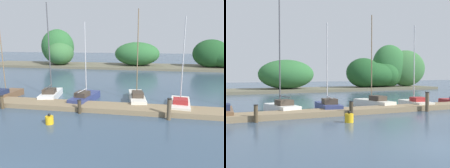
# 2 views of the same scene
# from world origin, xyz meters

# --- Properties ---
(dock_pier) EXTENTS (26.81, 1.80, 0.35)m
(dock_pier) POSITION_xyz_m (0.00, 9.74, 0.17)
(dock_pier) COLOR #847051
(dock_pier) RESTS_ON ground
(far_shore) EXTENTS (54.60, 8.27, 7.47)m
(far_shore) POSITION_xyz_m (7.91, 34.30, 2.74)
(far_shore) COLOR #66604C
(far_shore) RESTS_ON ground
(sailboat_1) EXTENTS (1.50, 3.88, 5.89)m
(sailboat_1) POSITION_xyz_m (-7.37, 11.17, 0.35)
(sailboat_1) COLOR brown
(sailboat_1) RESTS_ON ground
(sailboat_2) EXTENTS (1.91, 3.76, 7.90)m
(sailboat_2) POSITION_xyz_m (-3.51, 12.01, 0.41)
(sailboat_2) COLOR white
(sailboat_2) RESTS_ON ground
(sailboat_3) EXTENTS (1.76, 4.00, 6.30)m
(sailboat_3) POSITION_xyz_m (-0.28, 11.51, 0.37)
(sailboat_3) COLOR navy
(sailboat_3) RESTS_ON ground
(sailboat_4) EXTENTS (1.69, 4.32, 7.27)m
(sailboat_4) POSITION_xyz_m (3.85, 12.22, 0.39)
(sailboat_4) COLOR silver
(sailboat_4) RESTS_ON ground
(sailboat_5) EXTENTS (1.79, 3.72, 6.53)m
(sailboat_5) POSITION_xyz_m (7.11, 11.18, 0.34)
(sailboat_5) COLOR silver
(sailboat_5) RESTS_ON ground
(mooring_piling_1) EXTENTS (0.25, 0.25, 0.99)m
(mooring_piling_1) POSITION_xyz_m (-5.69, 8.64, 0.50)
(mooring_piling_1) COLOR #4C3D28
(mooring_piling_1) RESTS_ON ground
(mooring_piling_2) EXTENTS (0.28, 0.28, 0.95)m
(mooring_piling_2) POSITION_xyz_m (0.18, 8.67, 0.48)
(mooring_piling_2) COLOR #3D3323
(mooring_piling_2) RESTS_ON ground
(mooring_piling_3) EXTENTS (0.30, 0.30, 1.39)m
(mooring_piling_3) POSITION_xyz_m (6.07, 8.51, 0.70)
(mooring_piling_3) COLOR brown
(mooring_piling_3) RESTS_ON ground
(channel_buoy_0) EXTENTS (0.48, 0.48, 0.65)m
(channel_buoy_0) POSITION_xyz_m (-0.99, 6.58, 0.26)
(channel_buoy_0) COLOR gold
(channel_buoy_0) RESTS_ON ground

